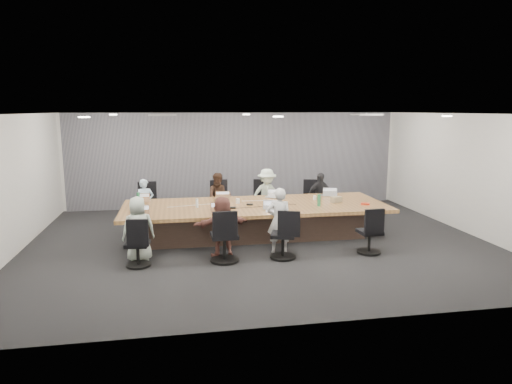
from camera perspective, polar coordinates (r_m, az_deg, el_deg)
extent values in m
cube|color=black|center=(10.18, 0.39, -6.23)|extent=(10.00, 8.00, 0.00)
cube|color=white|center=(9.76, 0.41, 9.75)|extent=(10.00, 8.00, 0.00)
cube|color=silver|center=(13.79, -2.61, 4.06)|extent=(10.00, 0.00, 2.80)
cube|color=silver|center=(6.05, 7.28, -4.06)|extent=(10.00, 0.00, 2.80)
cube|color=silver|center=(10.23, -28.32, 0.67)|extent=(0.00, 8.00, 2.80)
cube|color=silver|center=(11.83, 24.97, 2.08)|extent=(0.00, 8.00, 2.80)
cube|color=slate|center=(13.71, -2.57, 4.03)|extent=(9.80, 0.04, 2.80)
cube|color=#4E382F|center=(10.56, -0.09, -3.75)|extent=(4.80, 1.40, 0.66)
cube|color=#9C6C3B|center=(10.48, -0.10, -1.79)|extent=(6.00, 2.20, 0.08)
imported|color=#ABCCE6|center=(11.70, -13.70, -1.33)|extent=(0.48, 0.36, 1.19)
cube|color=#8C6647|center=(11.13, -13.90, -1.12)|extent=(0.32, 0.23, 0.02)
imported|color=#35221A|center=(11.71, -4.62, -0.77)|extent=(0.67, 0.54, 1.30)
cube|color=#8C6647|center=(11.15, -4.36, -0.82)|extent=(0.37, 0.28, 0.02)
imported|color=#B7CBB9|center=(11.88, 1.36, -0.40)|extent=(0.95, 0.63, 1.38)
cube|color=#B2B2B7|center=(11.34, 1.91, -0.61)|extent=(0.34, 0.27, 0.02)
imported|color=black|center=(12.25, 7.96, -0.49)|extent=(0.77, 0.42, 1.24)
cube|color=#B2B2B7|center=(11.72, 8.80, -0.38)|extent=(0.40, 0.31, 0.02)
imported|color=#A4B2A5|center=(9.06, -14.48, -4.48)|extent=(0.68, 0.51, 1.27)
cube|color=#8C6647|center=(9.57, -14.27, -2.98)|extent=(0.33, 0.26, 0.02)
imported|color=brown|center=(9.08, -4.22, -4.30)|extent=(1.18, 0.59, 1.22)
cube|color=#8C6647|center=(9.58, -4.57, -2.67)|extent=(0.35, 0.25, 0.02)
imported|color=silver|center=(9.24, 2.90, -3.59)|extent=(0.54, 0.40, 1.35)
cube|color=#B2B2B7|center=(9.75, 2.18, -2.42)|extent=(0.36, 0.27, 0.02)
cylinder|color=#2B7C4B|center=(10.92, -14.49, -0.72)|extent=(0.09, 0.09, 0.26)
cylinder|color=#2B7C4B|center=(10.37, 7.88, -1.03)|extent=(0.09, 0.09, 0.27)
cylinder|color=silver|center=(10.22, -7.38, -1.39)|extent=(0.07, 0.07, 0.20)
cylinder|color=white|center=(10.59, -2.29, -1.14)|extent=(0.11, 0.11, 0.11)
cylinder|color=white|center=(11.09, 7.35, -0.72)|extent=(0.10, 0.10, 0.10)
cylinder|color=brown|center=(10.31, -14.73, -1.81)|extent=(0.11, 0.11, 0.11)
cube|color=black|center=(10.07, -2.97, -1.97)|extent=(0.17, 0.12, 0.03)
cube|color=black|center=(10.41, -0.78, -1.57)|extent=(0.16, 0.13, 0.03)
cube|color=black|center=(10.04, 1.55, -1.91)|extent=(0.18, 0.10, 0.06)
cube|color=#9B8B68|center=(10.87, 9.98, -0.93)|extent=(0.28, 0.23, 0.13)
cube|color=red|center=(10.75, 13.49, -1.44)|extent=(0.23, 0.19, 0.04)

